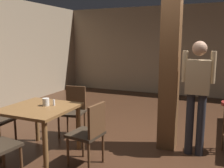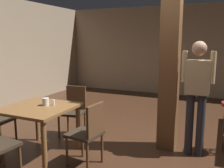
{
  "view_description": "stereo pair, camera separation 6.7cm",
  "coord_description": "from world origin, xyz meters",
  "px_view_note": "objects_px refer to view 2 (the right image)",
  "views": [
    {
      "loc": [
        1.03,
        -3.55,
        1.73
      ],
      "look_at": [
        -0.64,
        0.33,
        0.99
      ],
      "focal_mm": 40.0,
      "sensor_mm": 36.0,
      "label": 1
    },
    {
      "loc": [
        1.09,
        -3.53,
        1.73
      ],
      "look_at": [
        -0.64,
        0.33,
        0.99
      ],
      "focal_mm": 40.0,
      "sensor_mm": 36.0,
      "label": 2
    }
  ],
  "objects_px": {
    "chair_east": "(89,131)",
    "standing_person": "(197,91)",
    "chair_north": "(74,108)",
    "dining_table": "(39,114)",
    "napkin_cup": "(46,102)",
    "salt_shaker": "(54,102)"
  },
  "relations": [
    {
      "from": "chair_east",
      "to": "standing_person",
      "type": "relative_size",
      "value": 0.52
    },
    {
      "from": "chair_north",
      "to": "dining_table",
      "type": "bearing_deg",
      "value": -91.91
    },
    {
      "from": "dining_table",
      "to": "napkin_cup",
      "type": "relative_size",
      "value": 8.47
    },
    {
      "from": "chair_north",
      "to": "napkin_cup",
      "type": "height_order",
      "value": "chair_north"
    },
    {
      "from": "chair_east",
      "to": "napkin_cup",
      "type": "height_order",
      "value": "chair_east"
    },
    {
      "from": "chair_east",
      "to": "standing_person",
      "type": "bearing_deg",
      "value": 36.54
    },
    {
      "from": "chair_north",
      "to": "salt_shaker",
      "type": "bearing_deg",
      "value": -80.62
    },
    {
      "from": "chair_north",
      "to": "chair_east",
      "type": "bearing_deg",
      "value": -47.47
    },
    {
      "from": "chair_north",
      "to": "standing_person",
      "type": "distance_m",
      "value": 2.17
    },
    {
      "from": "chair_east",
      "to": "chair_north",
      "type": "relative_size",
      "value": 1.0
    },
    {
      "from": "chair_east",
      "to": "chair_north",
      "type": "xyz_separation_m",
      "value": [
        -0.82,
        0.9,
        0.0
      ]
    },
    {
      "from": "chair_east",
      "to": "dining_table",
      "type": "bearing_deg",
      "value": 179.39
    },
    {
      "from": "dining_table",
      "to": "salt_shaker",
      "type": "bearing_deg",
      "value": 46.13
    },
    {
      "from": "chair_east",
      "to": "napkin_cup",
      "type": "relative_size",
      "value": 7.77
    },
    {
      "from": "chair_east",
      "to": "standing_person",
      "type": "xyz_separation_m",
      "value": [
        1.28,
        0.95,
        0.5
      ]
    },
    {
      "from": "chair_east",
      "to": "napkin_cup",
      "type": "distance_m",
      "value": 0.87
    },
    {
      "from": "chair_north",
      "to": "napkin_cup",
      "type": "relative_size",
      "value": 7.77
    },
    {
      "from": "chair_east",
      "to": "napkin_cup",
      "type": "bearing_deg",
      "value": 172.42
    },
    {
      "from": "salt_shaker",
      "to": "chair_east",
      "type": "bearing_deg",
      "value": -13.26
    },
    {
      "from": "chair_north",
      "to": "napkin_cup",
      "type": "xyz_separation_m",
      "value": [
        0.02,
        -0.79,
        0.31
      ]
    },
    {
      "from": "salt_shaker",
      "to": "chair_north",
      "type": "bearing_deg",
      "value": 99.38
    },
    {
      "from": "dining_table",
      "to": "salt_shaker",
      "type": "relative_size",
      "value": 10.89
    }
  ]
}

